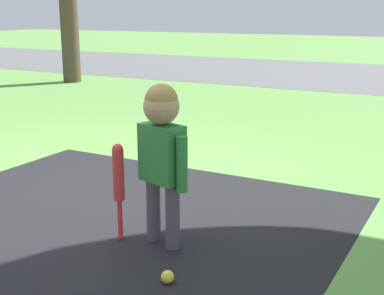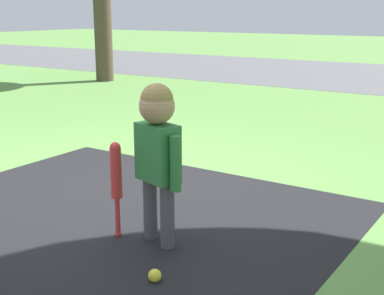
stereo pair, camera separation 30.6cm
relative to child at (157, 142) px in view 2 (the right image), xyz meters
The scene contains 4 objects.
ground_plane 1.39m from the child, 149.78° to the left, with size 60.00×60.00×0.00m, color #5B8C42.
child is the anchor object (origin of this frame).
baseball_bat 0.40m from the child, 165.13° to the right, with size 0.08×0.08×0.67m.
sports_ball 0.85m from the child, 55.77° to the right, with size 0.08×0.08×0.08m.
Camera 2 is at (3.04, -3.24, 1.51)m, focal length 50.00 mm.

